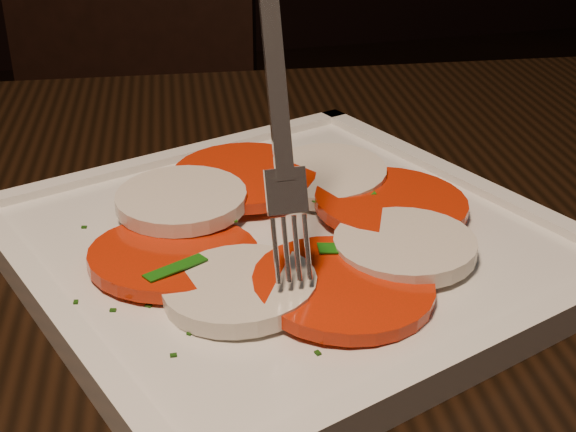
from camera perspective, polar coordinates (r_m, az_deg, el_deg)
name	(u,v)px	position (r m, az deg, el deg)	size (l,w,h in m)	color
table	(306,369)	(0.59, 1.32, -10.83)	(1.29, 0.94, 0.75)	black
chair	(122,128)	(1.36, -11.73, 6.15)	(0.54, 0.54, 0.93)	black
plate	(288,247)	(0.52, 0.00, -2.20)	(0.32, 0.32, 0.01)	white
caprese_salad	(288,225)	(0.51, 0.00, -0.63)	(0.26, 0.27, 0.02)	red
fork	(273,88)	(0.43, -1.07, 9.07)	(0.03, 0.08, 0.19)	white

